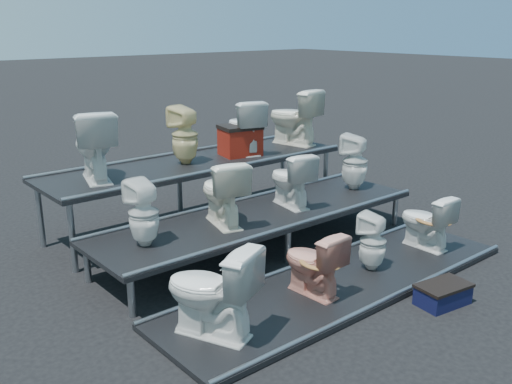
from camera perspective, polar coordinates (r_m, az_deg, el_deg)
ground at (r=6.93m, az=0.47°, el=-5.79°), size 80.00×80.00×0.00m
tier_front at (r=6.07m, az=8.55°, el=-9.03°), size 4.20×1.20×0.06m
tier_mid at (r=6.84m, az=0.47°, el=-4.00°), size 4.20×1.20×0.46m
tier_back at (r=7.76m, az=-5.75°, el=-0.02°), size 4.20×1.20×0.86m
toilet_0 at (r=4.87m, az=-4.53°, el=-9.82°), size 0.75×0.93×0.83m
toilet_1 at (r=5.63m, az=5.71°, el=-7.02°), size 0.40×0.66×0.66m
toilet_2 at (r=6.27m, az=11.60°, el=-4.88°), size 0.35×0.35×0.63m
toilet_3 at (r=7.02m, az=16.63°, el=-2.79°), size 0.38×0.65×0.66m
toilet_4 at (r=5.83m, az=-11.19°, el=-2.09°), size 0.32×0.32×0.68m
toilet_5 at (r=6.32m, az=-3.37°, el=-0.01°), size 0.60×0.82×0.75m
toilet_6 at (r=6.97m, az=3.47°, el=1.29°), size 0.49×0.72×0.68m
toilet_7 at (r=7.81m, az=9.86°, el=3.00°), size 0.44×0.44×0.75m
toilet_8 at (r=6.88m, az=-15.91°, el=4.53°), size 0.67×0.91×0.83m
toilet_9 at (r=7.47m, az=-7.13°, el=5.67°), size 0.40×0.41×0.76m
toilet_10 at (r=8.04m, az=-1.20°, el=6.56°), size 0.61×0.83×0.76m
toilet_11 at (r=8.65m, az=3.78°, el=7.51°), size 0.60×0.89×0.84m
red_crate at (r=7.95m, az=-1.60°, el=5.02°), size 0.59×0.51×0.37m
step_stool at (r=5.91m, az=18.17°, el=-9.80°), size 0.54×0.37×0.18m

